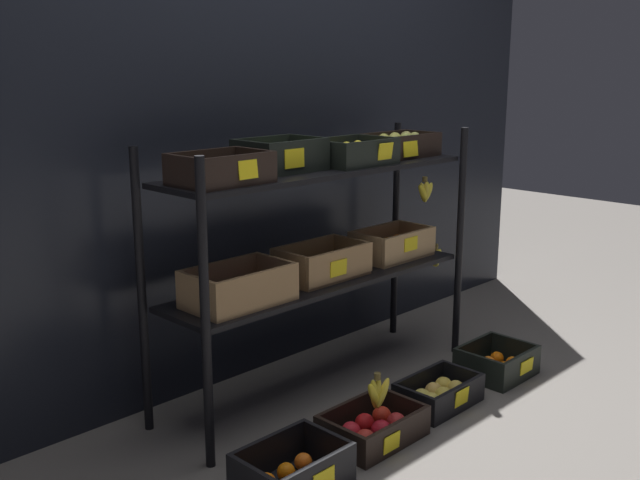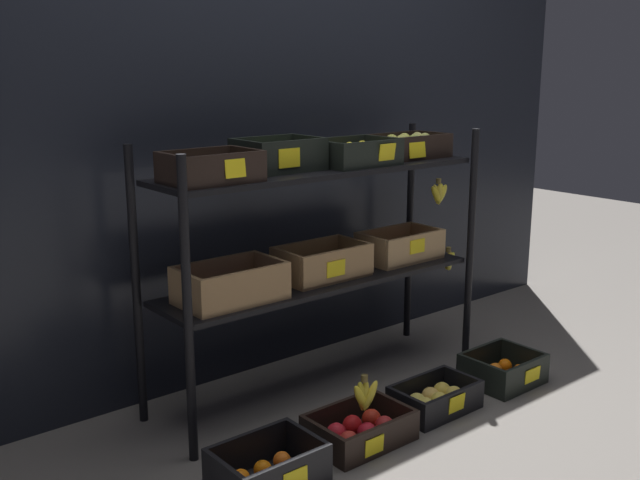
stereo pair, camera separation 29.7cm
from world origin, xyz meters
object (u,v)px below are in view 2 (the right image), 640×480
at_px(crate_ground_right_tangerine, 503,372).
at_px(banana_bunch_loose, 364,396).
at_px(display_rack, 325,219).
at_px(crate_ground_apple_gold, 435,399).
at_px(crate_ground_tangerine, 268,472).
at_px(crate_ground_apple_red, 360,430).

distance_m(crate_ground_right_tangerine, banana_bunch_loose, 0.80).
distance_m(display_rack, crate_ground_apple_gold, 0.83).
bearing_deg(display_rack, banana_bunch_loose, -113.38).
bearing_deg(display_rack, crate_ground_right_tangerine, -37.85).
bearing_deg(display_rack, crate_ground_tangerine, -142.89).
height_order(crate_ground_apple_red, crate_ground_right_tangerine, crate_ground_right_tangerine).
relative_size(display_rack, banana_bunch_loose, 10.96).
bearing_deg(crate_ground_right_tangerine, display_rack, 142.15).
distance_m(crate_ground_tangerine, crate_ground_apple_gold, 0.81).
height_order(display_rack, crate_ground_right_tangerine, display_rack).
height_order(crate_ground_right_tangerine, banana_bunch_loose, banana_bunch_loose).
bearing_deg(crate_ground_apple_gold, crate_ground_apple_red, 179.51).
height_order(crate_ground_apple_gold, banana_bunch_loose, banana_bunch_loose).
height_order(crate_ground_tangerine, crate_ground_apple_gold, crate_ground_tangerine).
distance_m(crate_ground_apple_gold, crate_ground_right_tangerine, 0.42).
bearing_deg(crate_ground_tangerine, crate_ground_right_tangerine, 0.82).
bearing_deg(crate_ground_apple_gold, display_rack, 111.20).
distance_m(crate_ground_apple_gold, banana_bunch_loose, 0.39).
bearing_deg(crate_ground_apple_red, crate_ground_right_tangerine, -0.60).
xyz_separation_m(crate_ground_tangerine, crate_ground_right_tangerine, (1.23, 0.02, -0.00)).
bearing_deg(banana_bunch_loose, crate_ground_apple_red, -179.76).
relative_size(crate_ground_apple_red, banana_bunch_loose, 2.54).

